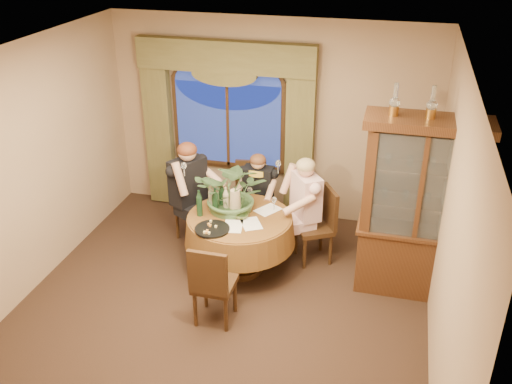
% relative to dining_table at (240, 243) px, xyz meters
% --- Properties ---
extents(floor, '(5.00, 5.00, 0.00)m').
position_rel_dining_table_xyz_m(floor, '(-0.00, -0.90, -0.38)').
color(floor, black).
rests_on(floor, ground).
extents(wall_back, '(4.50, 0.00, 4.50)m').
position_rel_dining_table_xyz_m(wall_back, '(-0.00, 1.60, 1.02)').
color(wall_back, '#927458').
rests_on(wall_back, ground).
extents(wall_right, '(0.00, 5.00, 5.00)m').
position_rel_dining_table_xyz_m(wall_right, '(2.25, -0.90, 1.02)').
color(wall_right, '#927458').
rests_on(wall_right, ground).
extents(ceiling, '(5.00, 5.00, 0.00)m').
position_rel_dining_table_xyz_m(ceiling, '(-0.00, -0.90, 2.42)').
color(ceiling, white).
rests_on(ceiling, wall_back).
extents(window, '(1.62, 0.10, 1.32)m').
position_rel_dining_table_xyz_m(window, '(-0.60, 1.53, 0.92)').
color(window, navy).
rests_on(window, wall_back).
extents(arched_transom, '(1.60, 0.06, 0.44)m').
position_rel_dining_table_xyz_m(arched_transom, '(-0.60, 1.53, 1.71)').
color(arched_transom, navy).
rests_on(arched_transom, wall_back).
extents(drapery_left, '(0.38, 0.14, 2.32)m').
position_rel_dining_table_xyz_m(drapery_left, '(-1.63, 1.48, 0.80)').
color(drapery_left, '#4E4825').
rests_on(drapery_left, floor).
extents(drapery_right, '(0.38, 0.14, 2.32)m').
position_rel_dining_table_xyz_m(drapery_right, '(0.43, 1.48, 0.80)').
color(drapery_right, '#4E4825').
rests_on(drapery_right, floor).
extents(swag_valance, '(2.45, 0.16, 0.42)m').
position_rel_dining_table_xyz_m(swag_valance, '(-0.60, 1.45, 1.90)').
color(swag_valance, '#4E4825').
rests_on(swag_valance, wall_back).
extents(dining_table, '(1.73, 1.73, 0.75)m').
position_rel_dining_table_xyz_m(dining_table, '(0.00, 0.00, 0.00)').
color(dining_table, maroon).
rests_on(dining_table, floor).
extents(china_cabinet, '(1.31, 0.52, 2.11)m').
position_rel_dining_table_xyz_m(china_cabinet, '(2.00, 0.11, 0.68)').
color(china_cabinet, '#331A0D').
rests_on(china_cabinet, floor).
extents(oil_lamp_left, '(0.11, 0.11, 0.34)m').
position_rel_dining_table_xyz_m(oil_lamp_left, '(1.63, 0.11, 1.91)').
color(oil_lamp_left, '#A5722D').
rests_on(oil_lamp_left, china_cabinet).
extents(oil_lamp_center, '(0.11, 0.11, 0.34)m').
position_rel_dining_table_xyz_m(oil_lamp_center, '(2.00, 0.11, 1.91)').
color(oil_lamp_center, '#A5722D').
rests_on(oil_lamp_center, china_cabinet).
extents(oil_lamp_right, '(0.11, 0.11, 0.34)m').
position_rel_dining_table_xyz_m(oil_lamp_right, '(2.37, 0.11, 1.91)').
color(oil_lamp_right, '#A5722D').
rests_on(oil_lamp_right, china_cabinet).
extents(chair_right, '(0.57, 0.57, 0.96)m').
position_rel_dining_table_xyz_m(chair_right, '(0.83, 0.46, 0.10)').
color(chair_right, black).
rests_on(chair_right, floor).
extents(chair_back_right, '(0.48, 0.48, 0.96)m').
position_rel_dining_table_xyz_m(chair_back_right, '(-0.14, 0.95, 0.10)').
color(chair_back_right, black).
rests_on(chair_back_right, floor).
extents(chair_back, '(0.58, 0.58, 0.96)m').
position_rel_dining_table_xyz_m(chair_back, '(-0.79, 0.55, 0.10)').
color(chair_back, black).
rests_on(chair_back, floor).
extents(chair_front_left, '(0.42, 0.42, 0.96)m').
position_rel_dining_table_xyz_m(chair_front_left, '(-0.00, -0.97, 0.10)').
color(chair_front_left, black).
rests_on(chair_front_left, floor).
extents(person_pink, '(0.65, 0.66, 1.37)m').
position_rel_dining_table_xyz_m(person_pink, '(0.70, 0.50, 0.31)').
color(person_pink, '#D0A7A8').
rests_on(person_pink, floor).
extents(person_back, '(0.66, 0.68, 1.45)m').
position_rel_dining_table_xyz_m(person_back, '(-0.81, 0.43, 0.35)').
color(person_back, black).
rests_on(person_back, floor).
extents(person_scarf, '(0.44, 0.41, 1.22)m').
position_rel_dining_table_xyz_m(person_scarf, '(0.01, 0.83, 0.24)').
color(person_scarf, black).
rests_on(person_scarf, floor).
extents(stoneware_vase, '(0.15, 0.15, 0.29)m').
position_rel_dining_table_xyz_m(stoneware_vase, '(-0.08, 0.10, 0.52)').
color(stoneware_vase, tan).
rests_on(stoneware_vase, dining_table).
extents(centerpiece_plant, '(0.86, 0.96, 0.75)m').
position_rel_dining_table_xyz_m(centerpiece_plant, '(-0.11, 0.15, 0.95)').
color(centerpiece_plant, '#3E5E35').
rests_on(centerpiece_plant, dining_table).
extents(olive_bowl, '(0.17, 0.17, 0.05)m').
position_rel_dining_table_xyz_m(olive_bowl, '(0.03, -0.03, 0.40)').
color(olive_bowl, '#475226').
rests_on(olive_bowl, dining_table).
extents(cheese_platter, '(0.40, 0.40, 0.02)m').
position_rel_dining_table_xyz_m(cheese_platter, '(-0.21, -0.38, 0.39)').
color(cheese_platter, black).
rests_on(cheese_platter, dining_table).
extents(wine_bottle_0, '(0.07, 0.07, 0.33)m').
position_rel_dining_table_xyz_m(wine_bottle_0, '(-0.38, 0.08, 0.54)').
color(wine_bottle_0, tan).
rests_on(wine_bottle_0, dining_table).
extents(wine_bottle_1, '(0.07, 0.07, 0.33)m').
position_rel_dining_table_xyz_m(wine_bottle_1, '(-0.19, 0.07, 0.54)').
color(wine_bottle_1, tan).
rests_on(wine_bottle_1, dining_table).
extents(wine_bottle_2, '(0.07, 0.07, 0.33)m').
position_rel_dining_table_xyz_m(wine_bottle_2, '(-0.47, -0.09, 0.54)').
color(wine_bottle_2, black).
rests_on(wine_bottle_2, dining_table).
extents(wine_bottle_3, '(0.07, 0.07, 0.33)m').
position_rel_dining_table_xyz_m(wine_bottle_3, '(-0.26, 0.14, 0.54)').
color(wine_bottle_3, black).
rests_on(wine_bottle_3, dining_table).
extents(wine_bottle_4, '(0.07, 0.07, 0.33)m').
position_rel_dining_table_xyz_m(wine_bottle_4, '(-0.30, 0.00, 0.54)').
color(wine_bottle_4, black).
rests_on(wine_bottle_4, dining_table).
extents(tasting_paper_0, '(0.33, 0.36, 0.00)m').
position_rel_dining_table_xyz_m(tasting_paper_0, '(0.18, -0.14, 0.38)').
color(tasting_paper_0, white).
rests_on(tasting_paper_0, dining_table).
extents(tasting_paper_1, '(0.34, 0.37, 0.00)m').
position_rel_dining_table_xyz_m(tasting_paper_1, '(0.29, 0.24, 0.38)').
color(tasting_paper_1, white).
rests_on(tasting_paper_1, dining_table).
extents(tasting_paper_2, '(0.26, 0.33, 0.00)m').
position_rel_dining_table_xyz_m(tasting_paper_2, '(-0.01, -0.25, 0.38)').
color(tasting_paper_2, white).
rests_on(tasting_paper_2, dining_table).
extents(wine_glass_person_pink, '(0.07, 0.07, 0.18)m').
position_rel_dining_table_xyz_m(wine_glass_person_pink, '(0.36, 0.26, 0.46)').
color(wine_glass_person_pink, silver).
rests_on(wine_glass_person_pink, dining_table).
extents(wine_glass_person_back, '(0.07, 0.07, 0.18)m').
position_rel_dining_table_xyz_m(wine_glass_person_back, '(-0.39, 0.21, 0.46)').
color(wine_glass_person_back, silver).
rests_on(wine_glass_person_back, dining_table).
extents(wine_glass_person_scarf, '(0.07, 0.07, 0.18)m').
position_rel_dining_table_xyz_m(wine_glass_person_scarf, '(0.01, 0.44, 0.46)').
color(wine_glass_person_scarf, silver).
rests_on(wine_glass_person_scarf, dining_table).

